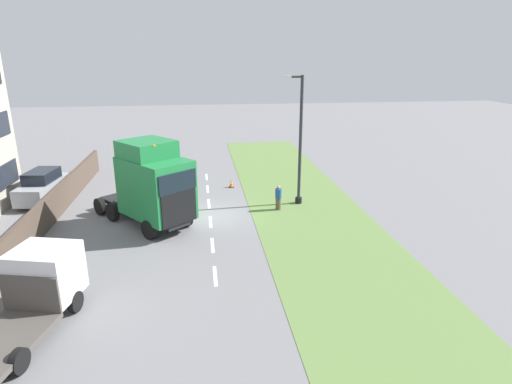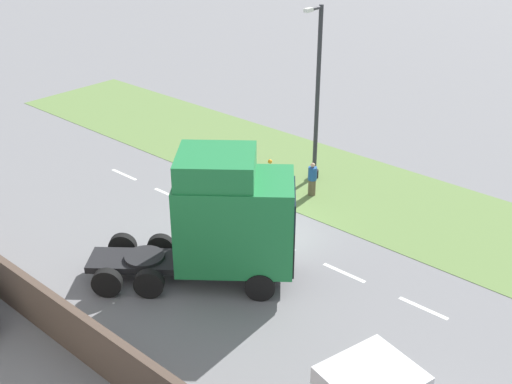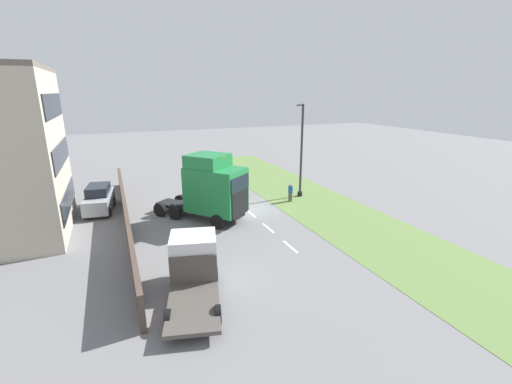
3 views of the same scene
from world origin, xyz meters
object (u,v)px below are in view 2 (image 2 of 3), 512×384
(lorry_cab, at_px, (227,219))
(pedestrian, at_px, (312,180))
(traffic_cone_lead, at_px, (193,175))
(lamp_post, at_px, (316,105))

(lorry_cab, distance_m, pedestrian, 7.73)
(lorry_cab, relative_size, pedestrian, 4.41)
(lorry_cab, height_order, pedestrian, lorry_cab)
(lorry_cab, distance_m, traffic_cone_lead, 8.67)
(lamp_post, relative_size, pedestrian, 5.13)
(pedestrian, xyz_separation_m, traffic_cone_lead, (2.54, -5.10, -0.48))
(pedestrian, bearing_deg, traffic_cone_lead, -63.52)
(lorry_cab, relative_size, lamp_post, 0.86)
(traffic_cone_lead, bearing_deg, pedestrian, 116.48)
(pedestrian, bearing_deg, lamp_post, -145.42)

